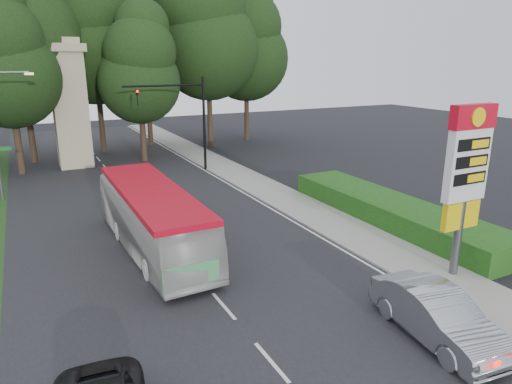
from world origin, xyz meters
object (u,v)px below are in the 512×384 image
transit_bus (152,220)px  traffic_signal_mast (187,111)px  sedan_silver (437,315)px  gas_station_pylon (467,169)px  monument (70,103)px

transit_bus → traffic_signal_mast: bearing=62.6°
traffic_signal_mast → sedan_silver: 25.05m
gas_station_pylon → traffic_signal_mast: bearing=99.1°
transit_bus → sedan_silver: 12.35m
gas_station_pylon → monument: size_ratio=0.68×
traffic_signal_mast → gas_station_pylon: bearing=-80.9°
traffic_signal_mast → transit_bus: bearing=-115.1°
gas_station_pylon → transit_bus: size_ratio=0.65×
monument → transit_bus: monument is taller
sedan_silver → transit_bus: bearing=125.7°
gas_station_pylon → transit_bus: (-10.06, 8.03, -2.98)m
monument → transit_bus: bearing=-86.7°
gas_station_pylon → monument: 30.17m
transit_bus → gas_station_pylon: bearing=-40.9°
transit_bus → sedan_silver: (6.01, -10.77, -0.67)m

